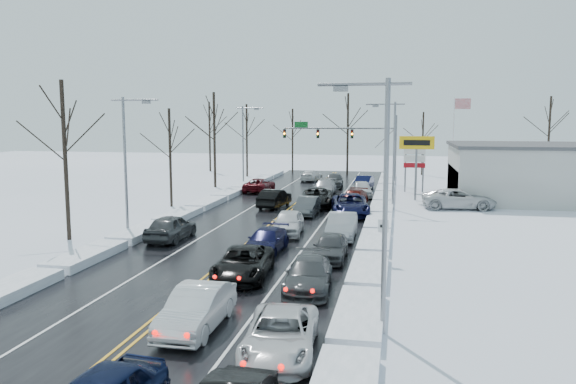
% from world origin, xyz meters
% --- Properties ---
extents(ground, '(160.00, 160.00, 0.00)m').
position_xyz_m(ground, '(0.00, 0.00, 0.00)').
color(ground, white).
rests_on(ground, ground).
extents(road_surface, '(14.00, 84.00, 0.01)m').
position_xyz_m(road_surface, '(0.00, 2.00, 0.01)').
color(road_surface, black).
rests_on(road_surface, ground).
extents(snow_bank_left, '(1.83, 72.00, 0.49)m').
position_xyz_m(snow_bank_left, '(-7.60, 2.00, 0.00)').
color(snow_bank_left, white).
rests_on(snow_bank_left, ground).
extents(snow_bank_right, '(1.83, 72.00, 0.49)m').
position_xyz_m(snow_bank_right, '(7.60, 2.00, 0.00)').
color(snow_bank_right, white).
rests_on(snow_bank_right, ground).
extents(traffic_signal_mast, '(13.28, 0.39, 8.00)m').
position_xyz_m(traffic_signal_mast, '(3.45, 27.99, 5.48)').
color(traffic_signal_mast, slate).
rests_on(traffic_signal_mast, ground).
extents(tires_plus_sign, '(3.20, 0.34, 6.00)m').
position_xyz_m(tires_plus_sign, '(10.50, 15.99, 4.99)').
color(tires_plus_sign, slate).
rests_on(tires_plus_sign, ground).
extents(used_vehicles_sign, '(2.20, 0.22, 4.65)m').
position_xyz_m(used_vehicles_sign, '(10.50, 22.00, 3.32)').
color(used_vehicles_sign, slate).
rests_on(used_vehicles_sign, ground).
extents(speed_limit_sign, '(0.55, 0.09, 2.35)m').
position_xyz_m(speed_limit_sign, '(8.20, -8.00, 1.63)').
color(speed_limit_sign, slate).
rests_on(speed_limit_sign, ground).
extents(flagpole, '(1.87, 1.20, 10.00)m').
position_xyz_m(flagpole, '(15.17, 30.00, 5.93)').
color(flagpole, silver).
rests_on(flagpole, ground).
extents(dealership_building, '(20.40, 12.40, 5.30)m').
position_xyz_m(dealership_building, '(23.98, 18.00, 2.66)').
color(dealership_building, '#B6B7B2').
rests_on(dealership_building, ground).
extents(streetlight_se, '(3.20, 0.25, 9.00)m').
position_xyz_m(streetlight_se, '(8.30, -18.00, 5.31)').
color(streetlight_se, slate).
rests_on(streetlight_se, ground).
extents(streetlight_ne, '(3.20, 0.25, 9.00)m').
position_xyz_m(streetlight_ne, '(8.30, 10.00, 5.31)').
color(streetlight_ne, slate).
rests_on(streetlight_ne, ground).
extents(streetlight_sw, '(3.20, 0.25, 9.00)m').
position_xyz_m(streetlight_sw, '(-8.30, -4.00, 5.31)').
color(streetlight_sw, slate).
rests_on(streetlight_sw, ground).
extents(streetlight_nw, '(3.20, 0.25, 9.00)m').
position_xyz_m(streetlight_nw, '(-8.30, 24.00, 5.31)').
color(streetlight_nw, slate).
rests_on(streetlight_nw, ground).
extents(tree_left_b, '(4.00, 4.00, 10.00)m').
position_xyz_m(tree_left_b, '(-11.50, -6.00, 6.99)').
color(tree_left_b, '#2D231C').
rests_on(tree_left_b, ground).
extents(tree_left_c, '(3.40, 3.40, 8.50)m').
position_xyz_m(tree_left_c, '(-10.50, 8.00, 5.94)').
color(tree_left_c, '#2D231C').
rests_on(tree_left_c, ground).
extents(tree_left_d, '(4.20, 4.20, 10.50)m').
position_xyz_m(tree_left_d, '(-11.20, 22.00, 7.33)').
color(tree_left_d, '#2D231C').
rests_on(tree_left_d, ground).
extents(tree_left_e, '(3.80, 3.80, 9.50)m').
position_xyz_m(tree_left_e, '(-10.80, 34.00, 6.64)').
color(tree_left_e, '#2D231C').
rests_on(tree_left_e, ground).
extents(tree_far_a, '(4.00, 4.00, 10.00)m').
position_xyz_m(tree_far_a, '(-18.00, 40.00, 6.99)').
color(tree_far_a, '#2D231C').
rests_on(tree_far_a, ground).
extents(tree_far_b, '(3.60, 3.60, 9.00)m').
position_xyz_m(tree_far_b, '(-6.00, 41.00, 6.29)').
color(tree_far_b, '#2D231C').
rests_on(tree_far_b, ground).
extents(tree_far_c, '(4.40, 4.40, 11.00)m').
position_xyz_m(tree_far_c, '(2.00, 39.00, 7.68)').
color(tree_far_c, '#2D231C').
rests_on(tree_far_c, ground).
extents(tree_far_d, '(3.40, 3.40, 8.50)m').
position_xyz_m(tree_far_d, '(12.00, 40.50, 5.94)').
color(tree_far_d, '#2D231C').
rests_on(tree_far_d, ground).
extents(tree_far_e, '(4.20, 4.20, 10.50)m').
position_xyz_m(tree_far_e, '(28.00, 41.00, 7.33)').
color(tree_far_e, '#2D231C').
rests_on(tree_far_e, ground).
extents(queued_car_1, '(1.66, 4.75, 1.56)m').
position_xyz_m(queued_car_1, '(1.85, -18.92, 0.00)').
color(queued_car_1, white).
rests_on(queued_car_1, ground).
extents(queued_car_2, '(2.82, 5.44, 1.46)m').
position_xyz_m(queued_car_2, '(1.68, -12.12, 0.00)').
color(queued_car_2, black).
rests_on(queued_car_2, ground).
extents(queued_car_3, '(2.10, 4.75, 1.36)m').
position_xyz_m(queued_car_3, '(1.57, -6.89, 0.00)').
color(queued_car_3, black).
rests_on(queued_car_3, ground).
extents(queued_car_4, '(2.23, 4.80, 1.59)m').
position_xyz_m(queued_car_4, '(1.83, -1.71, 0.00)').
color(queued_car_4, silver).
rests_on(queued_car_4, ground).
extents(queued_car_5, '(1.64, 4.44, 1.45)m').
position_xyz_m(queued_car_5, '(1.87, 5.96, 0.00)').
color(queued_car_5, '#44474A').
rests_on(queued_car_5, ground).
extents(queued_car_6, '(3.30, 6.05, 1.61)m').
position_xyz_m(queued_car_6, '(1.94, 10.46, 0.00)').
color(queued_car_6, black).
rests_on(queued_car_6, ground).
extents(queued_car_7, '(2.18, 5.18, 1.49)m').
position_xyz_m(queued_car_7, '(1.61, 18.12, 0.00)').
color(queued_car_7, '#96989D').
rests_on(queued_car_7, ground).
extents(queued_car_8, '(2.28, 5.04, 1.68)m').
position_xyz_m(queued_car_8, '(1.89, 24.10, 0.00)').
color(queued_car_8, '#3F4244').
rests_on(queued_car_8, ground).
extents(queued_car_10, '(2.72, 5.15, 1.38)m').
position_xyz_m(queued_car_10, '(5.29, -20.49, 0.00)').
color(queued_car_10, silver).
rests_on(queued_car_10, ground).
extents(queued_car_11, '(2.33, 5.05, 1.43)m').
position_xyz_m(queued_car_11, '(5.09, -13.46, 0.00)').
color(queued_car_11, '#3C3F41').
rests_on(queued_car_11, ground).
extents(queued_car_12, '(1.75, 4.31, 1.47)m').
position_xyz_m(queued_car_12, '(5.39, -7.96, 0.00)').
color(queued_car_12, '#3A3C3F').
rests_on(queued_car_12, ground).
extents(queued_car_13, '(1.77, 4.92, 1.61)m').
position_xyz_m(queued_car_13, '(5.44, -2.25, 0.00)').
color(queued_car_13, '#9D9FA5').
rests_on(queued_car_13, ground).
extents(queued_car_14, '(3.64, 6.45, 1.70)m').
position_xyz_m(queued_car_14, '(5.22, 6.45, 0.00)').
color(queued_car_14, black).
rests_on(queued_car_14, ground).
extents(queued_car_15, '(2.58, 5.04, 1.40)m').
position_xyz_m(queued_car_15, '(5.10, 11.44, 0.00)').
color(queued_car_15, '#490D09').
rests_on(queued_car_15, ground).
extents(queued_car_16, '(2.53, 4.93, 1.61)m').
position_xyz_m(queued_car_16, '(5.43, 17.05, 0.00)').
color(queued_car_16, silver).
rests_on(queued_car_16, ground).
extents(queued_car_17, '(2.14, 4.70, 1.50)m').
position_xyz_m(queued_car_17, '(5.25, 22.86, 0.00)').
color(queued_car_17, black).
rests_on(queued_car_17, ground).
extents(oncoming_car_0, '(2.19, 4.99, 1.59)m').
position_xyz_m(oncoming_car_0, '(-1.55, 9.24, 0.00)').
color(oncoming_car_0, black).
rests_on(oncoming_car_0, ground).
extents(oncoming_car_1, '(2.64, 5.29, 1.44)m').
position_xyz_m(oncoming_car_1, '(-5.31, 18.90, 0.00)').
color(oncoming_car_1, '#4E0A10').
rests_on(oncoming_car_1, ground).
extents(oncoming_car_2, '(2.47, 4.86, 1.35)m').
position_xyz_m(oncoming_car_2, '(-1.62, 30.26, 0.00)').
color(oncoming_car_2, silver).
rests_on(oncoming_car_2, ground).
extents(oncoming_car_3, '(2.00, 4.86, 1.65)m').
position_xyz_m(oncoming_car_3, '(-5.09, -4.88, 0.00)').
color(oncoming_car_3, '#393B3E').
rests_on(oncoming_car_3, ground).
extents(parked_car_0, '(6.30, 3.27, 1.70)m').
position_xyz_m(parked_car_0, '(14.01, 11.57, 0.00)').
color(parked_car_0, silver).
rests_on(parked_car_0, ground).
extents(parked_car_1, '(3.07, 5.96, 1.65)m').
position_xyz_m(parked_car_1, '(17.01, 15.79, 0.00)').
color(parked_car_1, '#A8ABB1').
rests_on(parked_car_1, ground).
extents(parked_car_2, '(1.97, 4.36, 1.45)m').
position_xyz_m(parked_car_2, '(15.10, 21.99, 0.00)').
color(parked_car_2, black).
rests_on(parked_car_2, ground).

